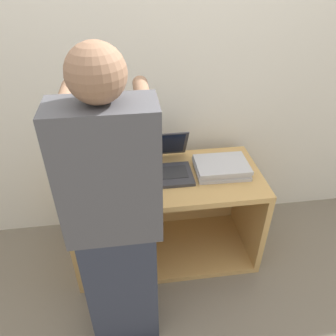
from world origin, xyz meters
TOP-DOWN VIEW (x-y plane):
  - ground_plane at (0.00, 0.00)m, footprint 12.00×12.00m
  - wall_back at (0.00, 0.66)m, footprint 8.00×0.05m
  - cart at (0.00, 0.34)m, footprint 1.16×0.56m
  - laptop_open at (0.00, 0.34)m, footprint 0.31×0.35m
  - laptop_stack_left at (-0.34, 0.28)m, footprint 0.32×0.25m
  - laptop_stack_right at (0.34, 0.28)m, footprint 0.32×0.25m
  - person at (-0.29, -0.23)m, footprint 0.40×0.52m

SIDE VIEW (x-z plane):
  - ground_plane at x=0.00m, z-range 0.00..0.00m
  - cart at x=0.00m, z-range 0.00..0.64m
  - laptop_stack_left at x=-0.34m, z-range 0.64..0.71m
  - laptop_stack_right at x=0.34m, z-range 0.64..0.71m
  - laptop_open at x=0.00m, z-range 0.58..0.80m
  - person at x=-0.29m, z-range 0.00..1.56m
  - wall_back at x=0.00m, z-range 0.00..2.40m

